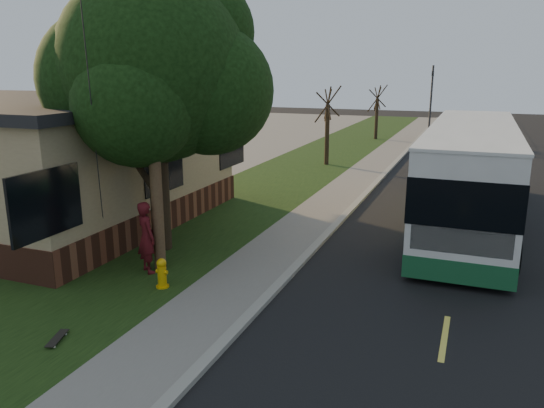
{
  "coord_description": "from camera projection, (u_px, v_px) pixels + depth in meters",
  "views": [
    {
      "loc": [
        4.27,
        -10.24,
        5.26
      ],
      "look_at": [
        -1.05,
        3.4,
        1.5
      ],
      "focal_mm": 35.0,
      "sensor_mm": 36.0,
      "label": 1
    }
  ],
  "objects": [
    {
      "name": "ground",
      "position": [
        261.0,
        306.0,
        12.05
      ],
      "size": [
        120.0,
        120.0,
        0.0
      ],
      "primitive_type": "plane",
      "color": "black",
      "rests_on": "ground"
    },
    {
      "name": "road",
      "position": [
        463.0,
        214.0,
        19.67
      ],
      "size": [
        8.0,
        80.0,
        0.01
      ],
      "primitive_type": "cube",
      "color": "black",
      "rests_on": "ground"
    },
    {
      "name": "curb",
      "position": [
        357.0,
        203.0,
        21.06
      ],
      "size": [
        0.25,
        80.0,
        0.12
      ],
      "primitive_type": "cube",
      "color": "gray",
      "rests_on": "ground"
    },
    {
      "name": "sidewalk",
      "position": [
        332.0,
        201.0,
        21.42
      ],
      "size": [
        2.0,
        80.0,
        0.08
      ],
      "primitive_type": "cube",
      "color": "slate",
      "rests_on": "ground"
    },
    {
      "name": "grass_verge",
      "position": [
        253.0,
        194.0,
        22.65
      ],
      "size": [
        5.0,
        80.0,
        0.07
      ],
      "primitive_type": "cube",
      "color": "black",
      "rests_on": "ground"
    },
    {
      "name": "building_lot",
      "position": [
        67.0,
        178.0,
        26.18
      ],
      "size": [
        15.0,
        80.0,
        0.04
      ],
      "primitive_type": "cube",
      "color": "slate",
      "rests_on": "ground"
    },
    {
      "name": "fire_hydrant",
      "position": [
        162.0,
        273.0,
        12.86
      ],
      "size": [
        0.32,
        0.32,
        0.74
      ],
      "color": "#DEA50B",
      "rests_on": "grass_verge"
    },
    {
      "name": "utility_pole",
      "position": [
        151.0,
        95.0,
        12.96
      ],
      "size": [
        2.86,
        3.21,
        9.07
      ],
      "color": "#473321",
      "rests_on": "ground"
    },
    {
      "name": "leafy_tree",
      "position": [
        157.0,
        72.0,
        14.63
      ],
      "size": [
        6.3,
        6.0,
        7.8
      ],
      "color": "black",
      "rests_on": "grass_verge"
    },
    {
      "name": "bare_tree_near",
      "position": [
        327.0,
        127.0,
        29.0
      ],
      "size": [
        1.38,
        1.21,
        4.31
      ],
      "color": "black",
      "rests_on": "grass_verge"
    },
    {
      "name": "bare_tree_far",
      "position": [
        377.0,
        113.0,
        39.68
      ],
      "size": [
        1.38,
        1.21,
        4.03
      ],
      "color": "black",
      "rests_on": "grass_verge"
    },
    {
      "name": "traffic_signal",
      "position": [
        431.0,
        96.0,
        41.77
      ],
      "size": [
        0.18,
        0.22,
        5.5
      ],
      "color": "#2D2D30",
      "rests_on": "ground"
    },
    {
      "name": "transit_bus",
      "position": [
        470.0,
        172.0,
        18.13
      ],
      "size": [
        2.93,
        12.69,
        3.43
      ],
      "color": "silver",
      "rests_on": "ground"
    },
    {
      "name": "skateboarder",
      "position": [
        147.0,
        237.0,
        13.71
      ],
      "size": [
        0.83,
        0.76,
        1.89
      ],
      "primitive_type": "imported",
      "rotation": [
        0.0,
        0.0,
        2.55
      ],
      "color": "#4C0F14",
      "rests_on": "grass_verge"
    },
    {
      "name": "skateboard_main",
      "position": [
        57.0,
        338.0,
        10.39
      ],
      "size": [
        0.4,
        0.74,
        0.07
      ],
      "color": "black",
      "rests_on": "grass_verge"
    },
    {
      "name": "dumpster",
      "position": [
        162.0,
        186.0,
        21.19
      ],
      "size": [
        1.75,
        1.55,
        1.3
      ],
      "color": "black",
      "rests_on": "building_lot"
    },
    {
      "name": "distant_car",
      "position": [
        444.0,
        133.0,
        37.46
      ],
      "size": [
        2.05,
        4.98,
        1.69
      ],
      "primitive_type": "imported",
      "rotation": [
        0.0,
        0.0,
        -0.01
      ],
      "color": "black",
      "rests_on": "ground"
    }
  ]
}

